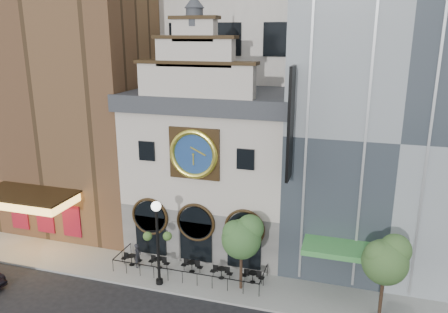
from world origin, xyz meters
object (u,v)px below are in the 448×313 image
Objects in this scene: bistro_2 at (192,266)px; tree_left at (242,236)px; bistro_0 at (132,259)px; bistro_3 at (221,272)px; pedestrian at (138,255)px; lamppost at (157,234)px; tree_right at (386,258)px; bistro_4 at (253,276)px; bistro_1 at (159,262)px.

tree_left reaches higher than bistro_2.
bistro_2 is at bearing 5.07° from bistro_0.
bistro_3 is 6.25m from pedestrian.
bistro_3 is (6.79, 0.20, 0.00)m from bistro_0.
bistro_0 is 0.27× the size of lamppost.
bistro_2 is at bearing 173.18° from tree_right.
bistro_0 and bistro_4 have the same top height.
tree_right is at bearing -4.92° from bistro_1.
bistro_3 is 1.00× the size of bistro_4.
bistro_1 and bistro_4 have the same top height.
bistro_1 is 6.88m from bistro_4.
tree_right reaches higher than bistro_2.
lamppost is at bearing -28.99° from bistro_0.
tree_right is (14.12, 0.56, 0.20)m from lamppost.
bistro_0 is at bearing -178.03° from bistro_4.
tree_left is (-0.55, -0.84, 3.32)m from bistro_4.
lamppost reaches higher than bistro_4.
bistro_2 is 4.12m from lamppost.
bistro_2 is 1.00× the size of bistro_4.
bistro_2 is 2.26m from bistro_3.
lamppost reaches higher than tree_right.
tree_left reaches higher than bistro_1.
bistro_3 is 0.30× the size of tree_right.
bistro_3 is (4.69, 0.01, 0.00)m from bistro_1.
bistro_3 is at bearing 1.71° from bistro_0.
tree_left is 0.97× the size of tree_right.
tree_left is at bearing -13.47° from bistro_2.
tree_left reaches higher than bistro_3.
bistro_0 is at bearing -174.93° from bistro_2.
bistro_4 is (4.44, -0.09, 0.00)m from bistro_2.
bistro_1 is 3.81m from lamppost.
lamppost is 1.15× the size of tree_left.
tree_right is (8.69, -0.57, 0.10)m from tree_left.
lamppost reaches higher than bistro_3.
lamppost is (2.43, -1.58, 2.77)m from pedestrian.
bistro_0 is at bearing -174.75° from bistro_1.
bistro_3 is at bearing 155.94° from tree_left.
lamppost is 14.14m from tree_right.
tree_left is at bearing -6.50° from bistro_1.
bistro_2 is at bearing 174.91° from bistro_3.
bistro_4 is 7.08m from lamppost.
bistro_1 is 2.45m from bistro_2.
bistro_0 is 1.00× the size of bistro_2.
bistro_4 is at bearing 0.96° from bistro_1.
bistro_0 is 1.00× the size of bistro_1.
bistro_4 is at bearing 1.97° from bistro_0.
lamppost is at bearing -122.87° from pedestrian.
pedestrian is 4.01m from lamppost.
bistro_4 is 3.46m from tree_left.
tree_right reaches higher than bistro_0.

